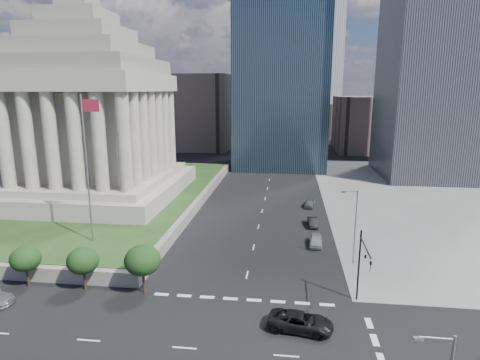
% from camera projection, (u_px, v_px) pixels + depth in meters
% --- Properties ---
extents(ground, '(500.00, 500.00, 0.00)m').
position_uv_depth(ground, '(274.00, 162.00, 127.03)').
color(ground, black).
rests_on(ground, ground).
extents(plaza_terrace, '(66.00, 70.00, 1.80)m').
position_uv_depth(plaza_terrace, '(49.00, 195.00, 83.81)').
color(plaza_terrace, slate).
rests_on(plaza_terrace, ground).
extents(plaza_lawn, '(64.00, 68.00, 0.10)m').
position_uv_depth(plaza_lawn, '(48.00, 190.00, 83.60)').
color(plaza_lawn, '#223817').
rests_on(plaza_lawn, plaza_terrace).
extents(war_memorial, '(34.00, 34.00, 39.00)m').
position_uv_depth(war_memorial, '(85.00, 95.00, 76.05)').
color(war_memorial, gray).
rests_on(war_memorial, plaza_lawn).
extents(flagpole, '(2.52, 0.24, 20.00)m').
position_uv_depth(flagpole, '(87.00, 161.00, 53.18)').
color(flagpole, slate).
rests_on(flagpole, plaza_lawn).
extents(midrise_glass, '(26.00, 26.00, 60.00)m').
position_uv_depth(midrise_glass, '(282.00, 63.00, 115.36)').
color(midrise_glass, black).
rests_on(midrise_glass, ground).
extents(building_filler_ne, '(20.00, 30.00, 20.00)m').
position_uv_depth(building_filler_ne, '(363.00, 124.00, 150.05)').
color(building_filler_ne, brown).
rests_on(building_filler_ne, ground).
extents(building_filler_nw, '(24.00, 30.00, 28.00)m').
position_uv_depth(building_filler_nw, '(201.00, 112.00, 156.59)').
color(building_filler_nw, brown).
rests_on(building_filler_nw, ground).
extents(traffic_signal_ne, '(0.30, 5.74, 8.00)m').
position_uv_depth(traffic_signal_ne, '(363.00, 262.00, 40.82)').
color(traffic_signal_ne, black).
rests_on(traffic_signal_ne, ground).
extents(street_lamp_north, '(2.13, 0.22, 10.00)m').
position_uv_depth(street_lamp_north, '(354.00, 223.00, 51.58)').
color(street_lamp_north, slate).
rests_on(street_lamp_north, ground).
extents(pickup_truck, '(3.67, 6.51, 1.72)m').
position_uv_depth(pickup_truck, '(301.00, 322.00, 38.02)').
color(pickup_truck, black).
rests_on(pickup_truck, ground).
extents(parked_sedan_near, '(2.15, 4.71, 1.57)m').
position_uv_depth(parked_sedan_near, '(316.00, 240.00, 58.81)').
color(parked_sedan_near, '#9B9DA4').
rests_on(parked_sedan_near, ground).
extents(parked_sedan_mid, '(4.34, 1.75, 1.40)m').
position_uv_depth(parked_sedan_mid, '(313.00, 222.00, 67.08)').
color(parked_sedan_mid, black).
rests_on(parked_sedan_mid, ground).
extents(parked_sedan_far, '(2.49, 4.62, 1.49)m').
position_uv_depth(parked_sedan_far, '(310.00, 203.00, 78.13)').
color(parked_sedan_far, '#55585C').
rests_on(parked_sedan_far, ground).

